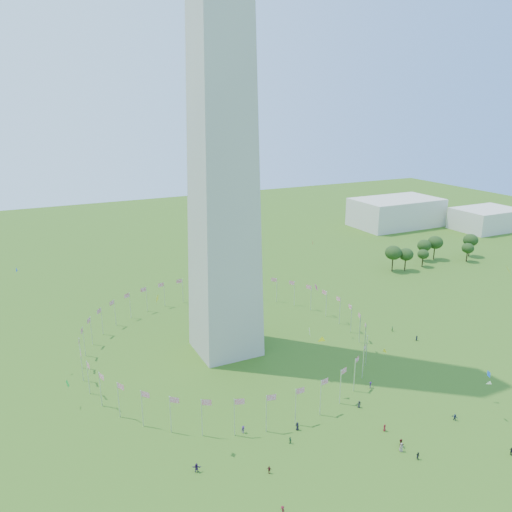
# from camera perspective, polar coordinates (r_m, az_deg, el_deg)

# --- Properties ---
(ground) EXTENTS (600.00, 600.00, 0.00)m
(ground) POSITION_cam_1_polar(r_m,az_deg,el_deg) (111.30, 7.27, -21.25)
(ground) COLOR #2D5413
(ground) RESTS_ON ground
(washington_monument) EXTENTS (16.80, 16.80, 169.00)m
(washington_monument) POSITION_cam_1_polar(r_m,az_deg,el_deg) (132.89, -4.15, 23.78)
(washington_monument) COLOR #B1AC9D
(washington_monument) RESTS_ON ground
(flag_ring) EXTENTS (80.24, 80.24, 9.00)m
(flag_ring) POSITION_cam_1_polar(r_m,az_deg,el_deg) (146.66, -3.48, -9.00)
(flag_ring) COLOR silver
(flag_ring) RESTS_ON ground
(gov_building_east_a) EXTENTS (50.00, 30.00, 16.00)m
(gov_building_east_a) POSITION_cam_1_polar(r_m,az_deg,el_deg) (304.87, 15.70, 4.84)
(gov_building_east_a) COLOR beige
(gov_building_east_a) RESTS_ON ground
(gov_building_east_b) EXTENTS (35.00, 25.00, 12.00)m
(gov_building_east_b) POSITION_cam_1_polar(r_m,az_deg,el_deg) (313.60, 24.81, 3.85)
(gov_building_east_b) COLOR beige
(gov_building_east_b) RESTS_ON ground
(crowd) EXTENTS (91.24, 57.37, 1.98)m
(crowd) POSITION_cam_1_polar(r_m,az_deg,el_deg) (115.00, 10.73, -19.46)
(crowd) COLOR #1E2147
(crowd) RESTS_ON ground
(kites_aloft) EXTENTS (99.02, 70.90, 30.37)m
(kites_aloft) POSITION_cam_1_polar(r_m,az_deg,el_deg) (121.55, 6.73, -7.63)
(kites_aloft) COLOR yellow
(kites_aloft) RESTS_ON ground
(tree_line_east) EXTENTS (54.09, 15.30, 11.06)m
(tree_line_east) POSITION_cam_1_polar(r_m,az_deg,el_deg) (236.14, 19.28, 0.36)
(tree_line_east) COLOR #264617
(tree_line_east) RESTS_ON ground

